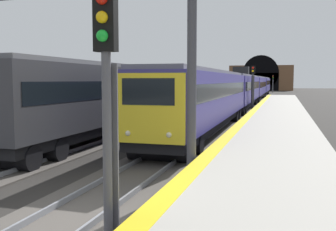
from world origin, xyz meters
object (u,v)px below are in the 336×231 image
(train_main_approaching, at_px, (249,88))
(train_adjacent_platform, at_px, (194,88))
(railway_signal_near, at_px, (107,100))
(railway_signal_far, at_px, (273,82))
(overhead_signal_gantry, at_px, (57,18))
(railway_signal_mid, at_px, (253,86))

(train_main_approaching, xyz_separation_m, train_adjacent_platform, (-11.90, 4.95, 0.17))
(railway_signal_near, height_order, railway_signal_far, railway_signal_near)
(railway_signal_far, distance_m, overhead_signal_gantry, 93.80)
(train_adjacent_platform, height_order, railway_signal_near, railway_signal_near)
(railway_signal_near, height_order, overhead_signal_gantry, overhead_signal_gantry)
(train_main_approaching, bearing_deg, train_adjacent_platform, -22.73)
(train_main_approaching, relative_size, overhead_signal_gantry, 8.90)
(train_adjacent_platform, relative_size, railway_signal_near, 13.33)
(railway_signal_mid, xyz_separation_m, railway_signal_far, (67.26, 0.00, 0.07))
(railway_signal_near, relative_size, overhead_signal_gantry, 0.51)
(train_main_approaching, bearing_deg, railway_signal_near, 1.97)
(railway_signal_mid, distance_m, railway_signal_far, 67.26)
(train_adjacent_platform, xyz_separation_m, railway_signal_near, (-36.48, -6.73, 0.53))
(railway_signal_near, xyz_separation_m, railway_signal_mid, (31.68, -0.00, -0.18))
(railway_signal_far, bearing_deg, train_adjacent_platform, -6.15)
(overhead_signal_gantry, bearing_deg, railway_signal_near, -141.04)
(train_adjacent_platform, distance_m, railway_signal_far, 62.82)
(train_main_approaching, xyz_separation_m, overhead_signal_gantry, (-43.12, 2.48, 3.04))
(train_adjacent_platform, distance_m, railway_signal_near, 37.10)
(railway_signal_near, bearing_deg, train_adjacent_platform, -169.55)
(railway_signal_far, bearing_deg, train_main_approaching, -2.01)
(railway_signal_near, bearing_deg, railway_signal_mid, -180.00)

